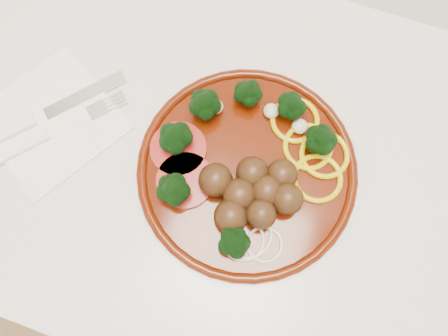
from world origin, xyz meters
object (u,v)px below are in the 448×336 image
(plate, at_px, (247,168))
(napkin, at_px, (51,121))
(fork, at_px, (36,141))
(knife, at_px, (30,122))

(plate, height_order, napkin, plate)
(fork, bearing_deg, plate, -38.04)
(napkin, height_order, fork, fork)
(napkin, bearing_deg, fork, -97.53)
(napkin, xyz_separation_m, knife, (-0.03, -0.01, 0.01))
(knife, bearing_deg, napkin, -22.66)
(napkin, distance_m, fork, 0.04)
(knife, bearing_deg, fork, -97.00)
(plate, distance_m, fork, 0.30)
(napkin, xyz_separation_m, fork, (-0.00, -0.04, 0.01))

